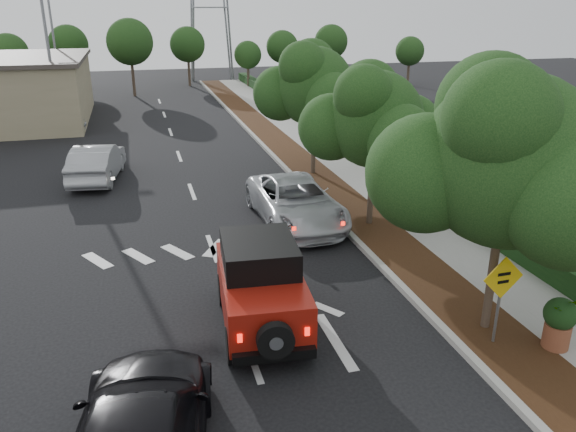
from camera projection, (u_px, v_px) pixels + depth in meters
name	position (u px, v px, depth m)	size (l,w,h in m)	color
ground	(250.00, 354.00, 12.49)	(120.00, 120.00, 0.00)	black
curb	(298.00, 181.00, 24.42)	(0.20, 70.00, 0.15)	#9E9B93
planting_strip	(320.00, 180.00, 24.67)	(1.80, 70.00, 0.12)	black
sidewalk	(360.00, 177.00, 25.14)	(2.00, 70.00, 0.12)	gray
hedge	(389.00, 167.00, 25.37)	(0.80, 70.00, 0.80)	black
transmission_tower	(213.00, 80.00, 57.27)	(7.00, 4.00, 28.00)	slate
street_tree_near	(484.00, 330.00, 13.42)	(3.80, 3.80, 5.92)	black
street_tree_mid	(369.00, 226.00, 19.73)	(3.20, 3.20, 5.32)	black
street_tree_far	(313.00, 175.00, 25.60)	(3.40, 3.40, 5.62)	black
light_pole_a	(60.00, 131.00, 34.34)	(2.00, 0.22, 9.00)	slate
light_pole_b	(63.00, 101.00, 44.92)	(2.00, 0.22, 9.00)	slate
red_jeep	(260.00, 283.00, 13.35)	(2.16, 4.28, 2.13)	black
silver_suv_ahead	(296.00, 202.00, 19.77)	(2.58, 5.61, 1.56)	#B8BBC1
silver_sedan_oncoming	(97.00, 162.00, 24.59)	(1.70, 4.87, 1.60)	#98999F
parked_suv	(44.00, 120.00, 33.46)	(1.89, 4.70, 1.60)	#A1A4A9
speed_hump_sign	(501.00, 288.00, 12.26)	(1.00, 0.09, 2.13)	slate
terracotta_planter	(560.00, 318.00, 12.30)	(0.72, 0.72, 1.26)	brown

